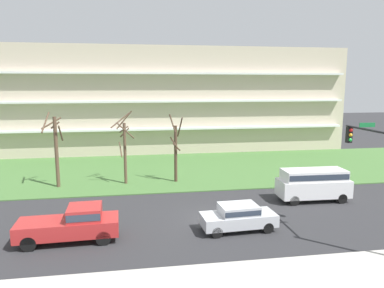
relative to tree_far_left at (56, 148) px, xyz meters
The scene contains 11 objects.
ground 14.97m from the tree_far_left, 38.99° to the right, with size 160.00×160.00×0.00m, color #2D2D30.
sidewalk_curb_near 20.85m from the tree_far_left, 56.57° to the right, with size 80.00×4.00×0.15m, color #BCB7AD.
grass_lawn_strip 12.77m from the tree_far_left, 23.04° to the left, with size 80.00×16.00×0.08m, color #477238.
apartment_building 21.75m from the tree_far_left, 58.20° to the left, with size 44.36×11.88×13.13m.
tree_far_left is the anchor object (origin of this frame).
tree_left 5.58m from the tree_far_left, ahead, with size 2.06×2.08×6.33m.
tree_center 9.98m from the tree_far_left, ahead, with size 1.21×1.20×6.03m.
pickup_red_near_left 11.79m from the tree_far_left, 75.15° to the right, with size 5.47×2.19×1.95m.
van_white_center_left 20.63m from the tree_far_left, 18.98° to the right, with size 5.25×2.14×2.36m.
sedan_silver_center_right 16.86m from the tree_far_left, 42.10° to the right, with size 4.50×2.05×1.57m.
traffic_signal_mast 23.60m from the tree_far_left, 37.74° to the right, with size 0.90×4.25×6.57m.
Camera 1 is at (-4.94, -21.80, 8.55)m, focal length 34.07 mm.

